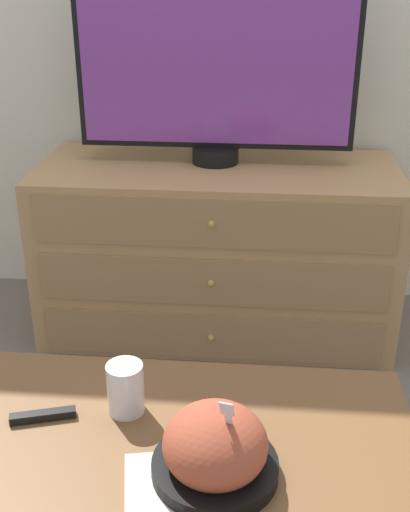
% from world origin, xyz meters
% --- Properties ---
extents(ground_plane, '(12.00, 12.00, 0.00)m').
position_xyz_m(ground_plane, '(0.00, 0.00, 0.00)').
color(ground_plane, '#70665B').
extents(dresser, '(1.26, 0.55, 0.63)m').
position_xyz_m(dresser, '(-0.10, -0.30, 0.31)').
color(dresser, tan).
rests_on(dresser, ground_plane).
extents(tv, '(0.95, 0.16, 0.65)m').
position_xyz_m(tv, '(-0.11, -0.24, 0.97)').
color(tv, black).
rests_on(tv, dresser).
extents(coffee_table, '(0.98, 0.54, 0.43)m').
position_xyz_m(coffee_table, '(-0.11, -1.47, 0.37)').
color(coffee_table, brown).
rests_on(coffee_table, ground_plane).
extents(takeout_bowl, '(0.23, 0.23, 0.20)m').
position_xyz_m(takeout_bowl, '(-0.01, -1.55, 0.49)').
color(takeout_bowl, black).
rests_on(takeout_bowl, coffee_table).
extents(drink_cup, '(0.08, 0.08, 0.11)m').
position_xyz_m(drink_cup, '(-0.21, -1.39, 0.48)').
color(drink_cup, white).
rests_on(drink_cup, coffee_table).
extents(napkin, '(0.20, 0.20, 0.00)m').
position_xyz_m(napkin, '(-0.08, -1.59, 0.43)').
color(napkin, silver).
rests_on(napkin, coffee_table).
extents(remote_control, '(0.13, 0.06, 0.02)m').
position_xyz_m(remote_control, '(-0.37, -1.43, 0.44)').
color(remote_control, black).
rests_on(remote_control, coffee_table).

